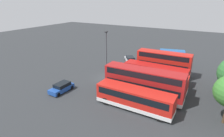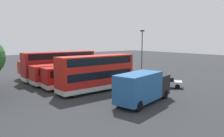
# 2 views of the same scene
# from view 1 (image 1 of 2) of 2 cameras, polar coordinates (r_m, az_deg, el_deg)

# --- Properties ---
(ground_plane) EXTENTS (140.00, 140.00, 0.00)m
(ground_plane) POSITION_cam_1_polar(r_m,az_deg,el_deg) (36.09, -2.72, -2.72)
(ground_plane) COLOR #2D3033
(bus_double_decker_near_end) EXTENTS (2.87, 10.39, 4.55)m
(bus_double_decker_near_end) POSITION_cam_1_polar(r_m,az_deg,el_deg) (38.10, 15.43, 1.74)
(bus_double_decker_near_end) COLOR red
(bus_double_decker_near_end) RESTS_ON ground
(bus_single_deck_second) EXTENTS (2.75, 11.51, 2.95)m
(bus_single_deck_second) POSITION_cam_1_polar(r_m,az_deg,el_deg) (34.92, 13.03, -1.18)
(bus_single_deck_second) COLOR #B71411
(bus_single_deck_second) RESTS_ON ground
(bus_single_deck_third) EXTENTS (2.96, 11.28, 2.95)m
(bus_single_deck_third) POSITION_cam_1_polar(r_m,az_deg,el_deg) (31.78, 12.19, -3.30)
(bus_single_deck_third) COLOR red
(bus_single_deck_third) RESTS_ON ground
(bus_double_decker_fourth) EXTENTS (2.95, 12.04, 4.55)m
(bus_double_decker_fourth) POSITION_cam_1_polar(r_m,az_deg,el_deg) (28.39, 9.57, -4.21)
(bus_double_decker_fourth) COLOR #A51919
(bus_double_decker_fourth) RESTS_ON ground
(bus_single_deck_fifth) EXTENTS (2.61, 10.71, 2.95)m
(bus_single_deck_fifth) POSITION_cam_1_polar(r_m,az_deg,el_deg) (25.70, 6.83, -8.89)
(bus_single_deck_fifth) COLOR red
(bus_single_deck_fifth) RESTS_ON ground
(box_truck_blue) EXTENTS (4.24, 7.88, 3.20)m
(box_truck_blue) POSITION_cam_1_polar(r_m,az_deg,el_deg) (45.27, 16.69, 3.54)
(box_truck_blue) COLOR #235999
(box_truck_blue) RESTS_ON ground
(car_hatchback_silver) EXTENTS (4.21, 1.90, 1.43)m
(car_hatchback_silver) POSITION_cam_1_polar(r_m,az_deg,el_deg) (31.53, -15.09, -5.60)
(car_hatchback_silver) COLOR #1E479E
(car_hatchback_silver) RESTS_ON ground
(car_small_green) EXTENTS (4.66, 4.22, 1.43)m
(car_small_green) POSITION_cam_1_polar(r_m,az_deg,el_deg) (44.71, 5.54, 2.76)
(car_small_green) COLOR silver
(car_small_green) RESTS_ON ground
(lamp_post_tall) EXTENTS (0.70, 0.30, 8.09)m
(lamp_post_tall) POSITION_cam_1_polar(r_m,az_deg,el_deg) (38.93, -1.71, 6.36)
(lamp_post_tall) COLOR #38383D
(lamp_post_tall) RESTS_ON ground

